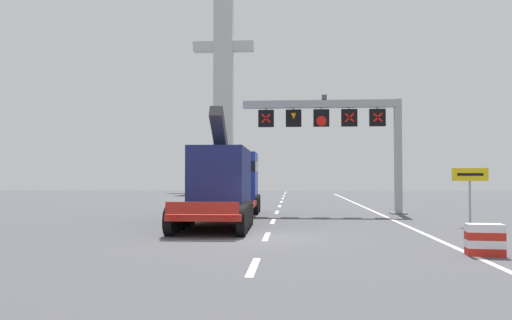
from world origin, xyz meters
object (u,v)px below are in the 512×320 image
heavy_haul_truck_red (228,181)px  crash_barrier_striped (485,240)px  bridge_pylon_distant (224,72)px  exit_sign_yellow (470,181)px  overhead_lane_gantry (342,123)px

heavy_haul_truck_red → crash_barrier_striped: 14.41m
bridge_pylon_distant → heavy_haul_truck_red: bearing=-81.8°
exit_sign_yellow → crash_barrier_striped: 9.35m
crash_barrier_striped → bridge_pylon_distant: (-15.70, 58.98, 17.28)m
overhead_lane_gantry → exit_sign_yellow: size_ratio=3.70×
bridge_pylon_distant → exit_sign_yellow: bearing=-69.9°
exit_sign_yellow → crash_barrier_striped: exit_sign_yellow is taller
exit_sign_yellow → overhead_lane_gantry: bearing=128.1°
heavy_haul_truck_red → crash_barrier_striped: size_ratio=13.57×
overhead_lane_gantry → exit_sign_yellow: overhead_lane_gantry is taller
exit_sign_yellow → heavy_haul_truck_red: bearing=167.8°
exit_sign_yellow → bridge_pylon_distant: size_ratio=0.08×
overhead_lane_gantry → crash_barrier_striped: size_ratio=9.28×
overhead_lane_gantry → exit_sign_yellow: (5.14, -6.56, -3.39)m
exit_sign_yellow → crash_barrier_striped: (-2.66, -8.83, -1.55)m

